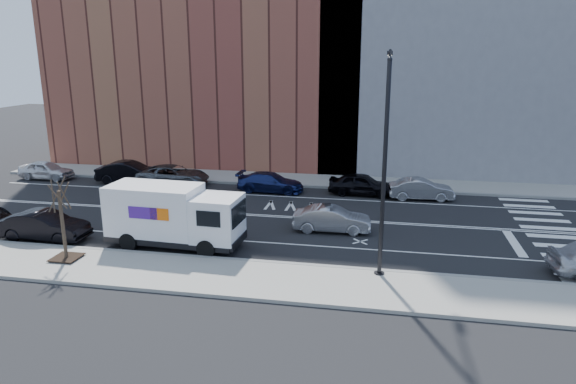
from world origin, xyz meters
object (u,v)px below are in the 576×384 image
(far_parked_a, at_px, (46,170))
(far_parked_b, at_px, (130,172))
(fedex_van, at_px, (173,215))
(driving_sedan, at_px, (332,219))

(far_parked_a, height_order, far_parked_b, far_parked_b)
(fedex_van, bearing_deg, far_parked_b, 128.65)
(fedex_van, distance_m, far_parked_a, 18.92)
(far_parked_b, height_order, driving_sedan, far_parked_b)
(fedex_van, height_order, driving_sedan, fedex_van)
(fedex_van, height_order, far_parked_a, fedex_van)
(fedex_van, distance_m, far_parked_b, 14.18)
(far_parked_a, xyz_separation_m, far_parked_b, (6.79, 0.07, 0.09))
(far_parked_a, relative_size, far_parked_b, 0.85)
(fedex_van, relative_size, far_parked_a, 1.65)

